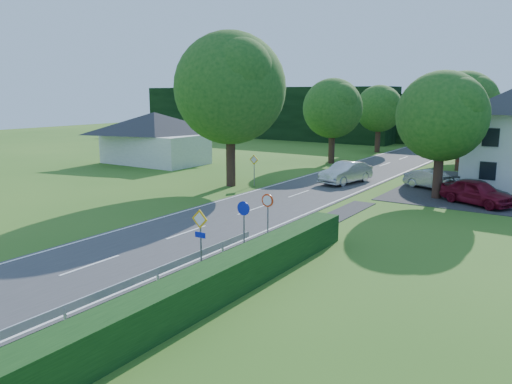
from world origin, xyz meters
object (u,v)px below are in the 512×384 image
Objects in this scene: streetlight at (441,131)px; parked_car_grey at (478,190)px; moving_car at (346,173)px; parasol at (465,172)px; parked_car_silver_a at (433,179)px; parked_car_red at (477,192)px; motorcycle at (336,173)px.

streetlight is 1.75× the size of parked_car_grey.
streetlight reaches higher than parked_car_grey.
streetlight is at bearing 90.26° from parked_car_grey.
parked_car_grey is (9.97, -1.19, -0.18)m from moving_car.
parked_car_grey is at bearing -70.25° from parasol.
streetlight reaches higher than parked_car_silver_a.
parked_car_grey is at bearing 33.73° from parked_car_red.
parked_car_silver_a reaches higher than motorcycle.
motorcycle is at bearing 106.77° from parked_car_silver_a.
streetlight is at bearing -106.73° from parasol.
parked_car_silver_a is at bearing 23.03° from motorcycle.
parked_car_silver_a is (-3.73, 3.93, -0.08)m from parked_car_red.
moving_car is at bearing -21.44° from motorcycle.
parasol is at bearing 73.27° from streetlight.
parked_car_red is at bearing -72.73° from parasol.
streetlight is at bearing 74.11° from parked_car_red.
motorcycle is 0.75× the size of parasol.
motorcycle is at bearing 101.81° from parked_car_grey.
parked_car_red reaches higher than motorcycle.
streetlight is 5.52m from parked_car_red.
parked_car_red reaches higher than parked_car_silver_a.
moving_car is at bearing 101.42° from parked_car_red.
parked_car_grey is at bearing 5.13° from moving_car.
parked_car_silver_a is (6.44, 1.33, -0.13)m from moving_car.
parked_car_silver_a is 4.33m from parked_car_grey.
streetlight is 1.86× the size of parked_car_silver_a.
moving_car is 9.02m from parasol.
parked_car_red is 1.02× the size of parked_car_grey.
parked_car_red is at bearing -2.45° from moving_car.
parked_car_grey reaches higher than motorcycle.
moving_car is 10.49m from parked_car_red.
streetlight is 1.57× the size of moving_car.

